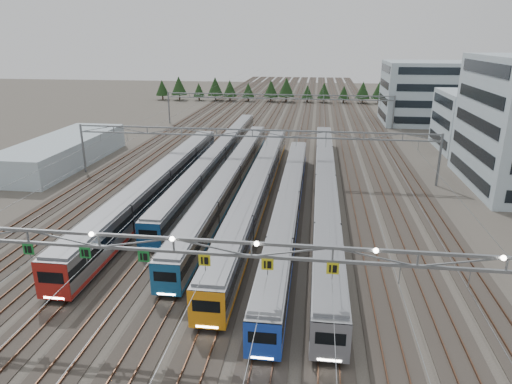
# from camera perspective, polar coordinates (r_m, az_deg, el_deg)

# --- Properties ---
(ground) EXTENTS (400.00, 400.00, 0.00)m
(ground) POSITION_cam_1_polar(r_m,az_deg,el_deg) (36.87, -9.58, -16.85)
(ground) COLOR #47423A
(ground) RESTS_ON ground
(track_bed) EXTENTS (54.00, 260.00, 5.42)m
(track_bed) POSITION_cam_1_polar(r_m,az_deg,el_deg) (130.31, 3.31, 10.09)
(track_bed) COLOR #2D2823
(track_bed) RESTS_ON ground
(train_a) EXTENTS (3.07, 54.31, 4.00)m
(train_a) POSITION_cam_1_polar(r_m,az_deg,el_deg) (64.09, -11.86, 1.12)
(train_a) COLOR black
(train_a) RESTS_ON ground
(train_b) EXTENTS (2.65, 67.62, 3.45)m
(train_b) POSITION_cam_1_polar(r_m,az_deg,el_deg) (78.48, -4.75, 4.52)
(train_b) COLOR black
(train_b) RESTS_ON ground
(train_c) EXTENTS (2.69, 60.79, 3.50)m
(train_c) POSITION_cam_1_polar(r_m,az_deg,el_deg) (66.64, -3.07, 1.96)
(train_c) COLOR black
(train_c) RESTS_ON ground
(train_d) EXTENTS (2.89, 60.53, 3.77)m
(train_d) POSITION_cam_1_polar(r_m,az_deg,el_deg) (61.96, 0.31, 0.80)
(train_d) COLOR black
(train_d) RESTS_ON ground
(train_e) EXTENTS (2.63, 54.61, 3.42)m
(train_e) POSITION_cam_1_polar(r_m,az_deg,el_deg) (56.16, 4.12, -1.38)
(train_e) COLOR black
(train_e) RESTS_ON ground
(train_f) EXTENTS (2.77, 68.15, 3.60)m
(train_f) POSITION_cam_1_polar(r_m,az_deg,el_deg) (62.80, 8.64, 0.75)
(train_f) COLOR black
(train_f) RESTS_ON ground
(gantry_near) EXTENTS (56.36, 0.61, 8.08)m
(gantry_near) POSITION_cam_1_polar(r_m,az_deg,el_deg) (33.18, -10.38, -6.95)
(gantry_near) COLOR slate
(gantry_near) RESTS_ON ground
(gantry_mid) EXTENTS (56.36, 0.36, 8.00)m
(gantry_mid) POSITION_cam_1_polar(r_m,az_deg,el_deg) (70.71, -0.46, 6.66)
(gantry_mid) COLOR slate
(gantry_mid) RESTS_ON ground
(gantry_far) EXTENTS (56.36, 0.36, 8.00)m
(gantry_far) POSITION_cam_1_polar(r_m,az_deg,el_deg) (114.82, 2.76, 11.37)
(gantry_far) COLOR slate
(gantry_far) RESTS_ON ground
(depot_bldg_mid) EXTENTS (14.00, 16.00, 11.29)m
(depot_bldg_mid) POSITION_cam_1_polar(r_m,az_deg,el_deg) (99.35, 26.00, 7.90)
(depot_bldg_mid) COLOR #ABC1CD
(depot_bldg_mid) RESTS_ON ground
(depot_bldg_north) EXTENTS (22.00, 18.00, 15.43)m
(depot_bldg_north) POSITION_cam_1_polar(r_m,az_deg,el_deg) (126.74, 20.71, 11.52)
(depot_bldg_north) COLOR #ABC1CD
(depot_bldg_north) RESTS_ON ground
(west_shed) EXTENTS (10.00, 30.00, 4.45)m
(west_shed) POSITION_cam_1_polar(r_m,az_deg,el_deg) (87.09, -23.03, 4.68)
(west_shed) COLOR #ABC1CD
(west_shed) RESTS_ON ground
(treeline) EXTENTS (100.10, 5.60, 7.02)m
(treeline) POSITION_cam_1_polar(r_m,az_deg,el_deg) (158.99, 5.01, 12.64)
(treeline) COLOR #332114
(treeline) RESTS_ON ground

